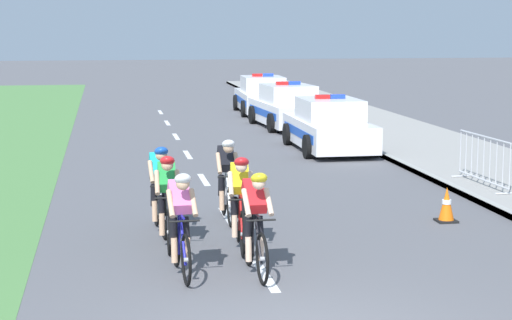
% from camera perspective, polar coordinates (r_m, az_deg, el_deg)
% --- Properties ---
extents(sidewalk_slab, '(3.82, 60.00, 0.12)m').
position_cam_1_polar(sidewalk_slab, '(25.22, 11.71, 0.61)').
color(sidewalk_slab, gray).
rests_on(sidewalk_slab, ground).
extents(kerb_edge, '(0.16, 60.00, 0.13)m').
position_cam_1_polar(kerb_edge, '(24.62, 7.74, 0.52)').
color(kerb_edge, '#9E9E99').
rests_on(kerb_edge, ground).
extents(lane_markings_centre, '(0.14, 29.60, 0.01)m').
position_cam_1_polar(lane_markings_centre, '(22.40, -3.94, -0.39)').
color(lane_markings_centre, white).
rests_on(lane_markings_centre, ground).
extents(cyclist_lead, '(0.43, 1.72, 1.56)m').
position_cam_1_polar(cyclist_lead, '(12.57, -4.86, -3.98)').
color(cyclist_lead, black).
rests_on(cyclist_lead, ground).
extents(cyclist_second, '(0.42, 1.72, 1.56)m').
position_cam_1_polar(cyclist_second, '(12.57, -0.05, -3.94)').
color(cyclist_second, black).
rests_on(cyclist_second, ground).
extents(cyclist_third, '(0.42, 1.72, 1.56)m').
position_cam_1_polar(cyclist_third, '(14.19, -5.72, -2.52)').
color(cyclist_third, black).
rests_on(cyclist_third, ground).
extents(cyclist_fourth, '(0.44, 1.72, 1.56)m').
position_cam_1_polar(cyclist_fourth, '(13.99, -1.01, -2.64)').
color(cyclist_fourth, black).
rests_on(cyclist_fourth, ground).
extents(cyclist_fifth, '(0.44, 1.72, 1.56)m').
position_cam_1_polar(cyclist_fifth, '(15.21, -6.20, -1.77)').
color(cyclist_fifth, black).
rests_on(cyclist_fifth, ground).
extents(cyclist_sixth, '(0.42, 1.72, 1.56)m').
position_cam_1_polar(cyclist_sixth, '(16.03, -1.89, -1.18)').
color(cyclist_sixth, black).
rests_on(cyclist_sixth, ground).
extents(police_car_nearest, '(2.01, 4.41, 1.59)m').
position_cam_1_polar(police_car_nearest, '(25.08, 4.70, 2.14)').
color(police_car_nearest, white).
rests_on(police_car_nearest, ground).
extents(police_car_second, '(2.22, 4.51, 1.59)m').
position_cam_1_polar(police_car_second, '(30.70, 2.02, 3.37)').
color(police_car_second, white).
rests_on(police_car_second, ground).
extents(police_car_third, '(2.12, 4.46, 1.59)m').
position_cam_1_polar(police_car_third, '(35.53, 0.41, 4.10)').
color(police_car_third, white).
rests_on(police_car_third, ground).
extents(crowd_barrier_rear, '(0.59, 2.32, 1.07)m').
position_cam_1_polar(crowd_barrier_rear, '(19.57, 14.40, -0.06)').
color(crowd_barrier_rear, '#B7BABF').
rests_on(crowd_barrier_rear, sidewalk_slab).
extents(traffic_cone_mid, '(0.36, 0.36, 0.64)m').
position_cam_1_polar(traffic_cone_mid, '(16.40, 12.13, -2.84)').
color(traffic_cone_mid, black).
rests_on(traffic_cone_mid, ground).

